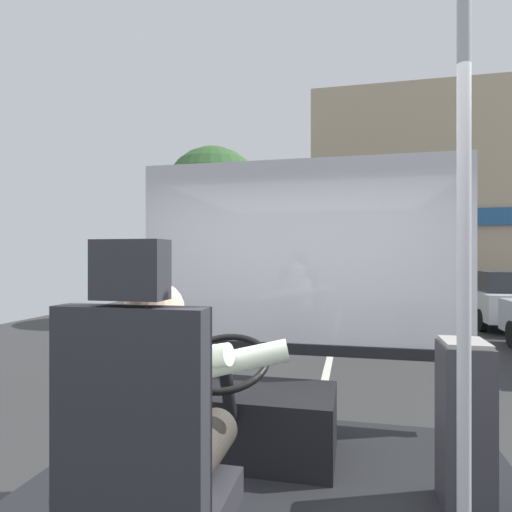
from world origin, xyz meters
The scene contains 12 objects.
ground centered at (0.00, 8.80, -0.02)m, with size 18.00×44.00×0.06m.
driver_seat centered at (-0.24, -0.36, 1.18)m, with size 0.48×0.48×1.26m.
bus_driver centered at (-0.24, -0.23, 1.32)m, with size 0.83×0.58×0.73m.
steering_console centered at (-0.24, 0.91, 0.88)m, with size 1.10×0.94×0.78m.
handrail_pole centered at (0.76, -0.10, 1.70)m, with size 0.04×0.04×2.09m.
fare_box centered at (0.93, 0.61, 1.06)m, with size 0.22×0.28×0.81m.
windshield_panel centered at (0.00, 1.62, 1.70)m, with size 2.50×0.08×1.48m.
street_tree centered at (-3.59, 10.42, 3.63)m, with size 2.85×2.85×5.07m.
shop_building centered at (4.22, 17.58, 4.08)m, with size 10.70×6.07×8.16m.
parked_car_white centered at (4.38, 11.14, 0.76)m, with size 1.86×3.97×1.47m.
parked_car_black centered at (4.39, 17.65, 0.64)m, with size 1.94×3.96×1.24m.
parked_car_red centered at (4.30, 22.48, 0.73)m, with size 1.79×4.10×1.41m.
Camera 1 is at (0.41, -1.63, 1.87)m, focal length 30.23 mm.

